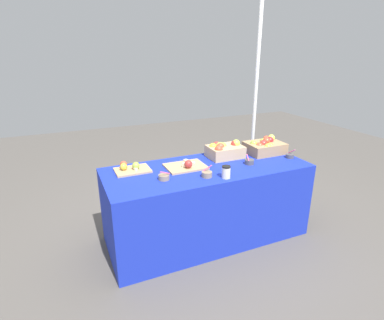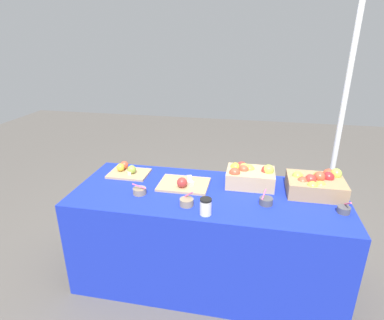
{
  "view_description": "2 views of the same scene",
  "coord_description": "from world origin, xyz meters",
  "px_view_note": "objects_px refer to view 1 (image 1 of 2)",
  "views": [
    {
      "loc": [
        -1.2,
        -2.37,
        1.77
      ],
      "look_at": [
        -0.16,
        -0.01,
        0.83
      ],
      "focal_mm": 28.75,
      "sensor_mm": 36.0,
      "label": 1
    },
    {
      "loc": [
        0.28,
        -1.97,
        1.77
      ],
      "look_at": [
        -0.13,
        0.05,
        0.96
      ],
      "focal_mm": 29.58,
      "sensor_mm": 36.0,
      "label": 2
    }
  ],
  "objects_px": {
    "coffee_cup": "(226,172)",
    "sample_bowl_far": "(164,177)",
    "apple_crate_middle": "(224,150)",
    "sample_bowl_near": "(207,174)",
    "cutting_board_front": "(186,166)",
    "sample_bowl_mid": "(249,162)",
    "tent_pole": "(255,105)",
    "cutting_board_back": "(131,168)",
    "apple_crate_left": "(265,146)",
    "sample_bowl_extra": "(290,156)"
  },
  "relations": [
    {
      "from": "coffee_cup",
      "to": "sample_bowl_far",
      "type": "bearing_deg",
      "value": 160.38
    },
    {
      "from": "apple_crate_middle",
      "to": "sample_bowl_near",
      "type": "xyz_separation_m",
      "value": [
        -0.39,
        -0.39,
        -0.05
      ]
    },
    {
      "from": "cutting_board_front",
      "to": "sample_bowl_mid",
      "type": "height_order",
      "value": "same"
    },
    {
      "from": "sample_bowl_far",
      "to": "tent_pole",
      "type": "xyz_separation_m",
      "value": [
        1.43,
        0.8,
        0.37
      ]
    },
    {
      "from": "cutting_board_front",
      "to": "sample_bowl_near",
      "type": "bearing_deg",
      "value": -73.51
    },
    {
      "from": "coffee_cup",
      "to": "apple_crate_middle",
      "type": "bearing_deg",
      "value": 62.1
    },
    {
      "from": "cutting_board_back",
      "to": "sample_bowl_far",
      "type": "relative_size",
      "value": 3.14
    },
    {
      "from": "tent_pole",
      "to": "apple_crate_left",
      "type": "bearing_deg",
      "value": -112.79
    },
    {
      "from": "sample_bowl_extra",
      "to": "apple_crate_middle",
      "type": "bearing_deg",
      "value": 154.07
    },
    {
      "from": "cutting_board_back",
      "to": "sample_bowl_near",
      "type": "relative_size",
      "value": 2.97
    },
    {
      "from": "coffee_cup",
      "to": "tent_pole",
      "type": "xyz_separation_m",
      "value": [
        0.94,
        0.98,
        0.34
      ]
    },
    {
      "from": "sample_bowl_near",
      "to": "sample_bowl_far",
      "type": "height_order",
      "value": "sample_bowl_near"
    },
    {
      "from": "apple_crate_middle",
      "to": "coffee_cup",
      "type": "relative_size",
      "value": 3.19
    },
    {
      "from": "cutting_board_back",
      "to": "sample_bowl_far",
      "type": "xyz_separation_m",
      "value": [
        0.21,
        -0.3,
        -0.0
      ]
    },
    {
      "from": "apple_crate_middle",
      "to": "cutting_board_front",
      "type": "bearing_deg",
      "value": -165.72
    },
    {
      "from": "apple_crate_middle",
      "to": "sample_bowl_near",
      "type": "height_order",
      "value": "apple_crate_middle"
    },
    {
      "from": "tent_pole",
      "to": "sample_bowl_mid",
      "type": "bearing_deg",
      "value": -126.2
    },
    {
      "from": "coffee_cup",
      "to": "tent_pole",
      "type": "relative_size",
      "value": 0.05
    },
    {
      "from": "sample_bowl_extra",
      "to": "tent_pole",
      "type": "relative_size",
      "value": 0.04
    },
    {
      "from": "apple_crate_left",
      "to": "sample_bowl_far",
      "type": "distance_m",
      "value": 1.22
    },
    {
      "from": "sample_bowl_mid",
      "to": "sample_bowl_extra",
      "type": "bearing_deg",
      "value": -1.61
    },
    {
      "from": "sample_bowl_far",
      "to": "sample_bowl_near",
      "type": "bearing_deg",
      "value": -14.42
    },
    {
      "from": "cutting_board_front",
      "to": "tent_pole",
      "type": "distance_m",
      "value": 1.36
    },
    {
      "from": "apple_crate_left",
      "to": "sample_bowl_mid",
      "type": "distance_m",
      "value": 0.41
    },
    {
      "from": "sample_bowl_extra",
      "to": "cutting_board_back",
      "type": "bearing_deg",
      "value": 169.23
    },
    {
      "from": "sample_bowl_extra",
      "to": "tent_pole",
      "type": "xyz_separation_m",
      "value": [
        0.1,
        0.79,
        0.37
      ]
    },
    {
      "from": "apple_crate_middle",
      "to": "sample_bowl_near",
      "type": "relative_size",
      "value": 3.31
    },
    {
      "from": "apple_crate_middle",
      "to": "cutting_board_back",
      "type": "relative_size",
      "value": 1.12
    },
    {
      "from": "sample_bowl_far",
      "to": "sample_bowl_mid",
      "type": "bearing_deg",
      "value": 1.51
    },
    {
      "from": "apple_crate_middle",
      "to": "coffee_cup",
      "type": "xyz_separation_m",
      "value": [
        -0.25,
        -0.47,
        -0.02
      ]
    },
    {
      "from": "sample_bowl_near",
      "to": "coffee_cup",
      "type": "height_order",
      "value": "coffee_cup"
    },
    {
      "from": "cutting_board_back",
      "to": "apple_crate_middle",
      "type": "bearing_deg",
      "value": -0.37
    },
    {
      "from": "apple_crate_left",
      "to": "cutting_board_front",
      "type": "relative_size",
      "value": 1.05
    },
    {
      "from": "apple_crate_middle",
      "to": "sample_bowl_extra",
      "type": "xyz_separation_m",
      "value": [
        0.59,
        -0.29,
        -0.05
      ]
    },
    {
      "from": "apple_crate_left",
      "to": "apple_crate_middle",
      "type": "relative_size",
      "value": 1.11
    },
    {
      "from": "cutting_board_front",
      "to": "apple_crate_left",
      "type": "bearing_deg",
      "value": 4.39
    },
    {
      "from": "cutting_board_front",
      "to": "sample_bowl_mid",
      "type": "distance_m",
      "value": 0.6
    },
    {
      "from": "cutting_board_front",
      "to": "tent_pole",
      "type": "relative_size",
      "value": 0.16
    },
    {
      "from": "apple_crate_left",
      "to": "coffee_cup",
      "type": "relative_size",
      "value": 3.53
    },
    {
      "from": "cutting_board_front",
      "to": "sample_bowl_far",
      "type": "xyz_separation_m",
      "value": [
        -0.28,
        -0.18,
        0.0
      ]
    },
    {
      "from": "cutting_board_back",
      "to": "sample_bowl_extra",
      "type": "distance_m",
      "value": 1.57
    },
    {
      "from": "sample_bowl_near",
      "to": "sample_bowl_far",
      "type": "xyz_separation_m",
      "value": [
        -0.35,
        0.09,
        -0.0
      ]
    },
    {
      "from": "apple_crate_left",
      "to": "cutting_board_front",
      "type": "bearing_deg",
      "value": -175.61
    },
    {
      "from": "apple_crate_left",
      "to": "apple_crate_middle",
      "type": "bearing_deg",
      "value": 173.93
    },
    {
      "from": "cutting_board_front",
      "to": "tent_pole",
      "type": "height_order",
      "value": "tent_pole"
    },
    {
      "from": "cutting_board_front",
      "to": "cutting_board_back",
      "type": "relative_size",
      "value": 1.17
    },
    {
      "from": "sample_bowl_near",
      "to": "sample_bowl_extra",
      "type": "relative_size",
      "value": 1.08
    },
    {
      "from": "sample_bowl_near",
      "to": "tent_pole",
      "type": "xyz_separation_m",
      "value": [
        1.07,
        0.89,
        0.37
      ]
    },
    {
      "from": "cutting_board_front",
      "to": "sample_bowl_extra",
      "type": "relative_size",
      "value": 3.76
    },
    {
      "from": "sample_bowl_mid",
      "to": "cutting_board_front",
      "type": "bearing_deg",
      "value": 165.18
    }
  ]
}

